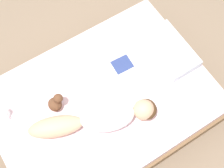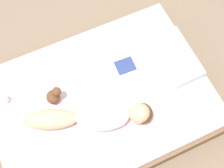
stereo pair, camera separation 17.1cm
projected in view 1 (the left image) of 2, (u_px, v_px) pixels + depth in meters
ground_plane at (103, 113)px, 3.59m from camera, size 12.00×12.00×0.00m
bed at (103, 106)px, 3.39m from camera, size 1.64×2.28×0.46m
person at (101, 118)px, 2.98m from camera, size 0.65×1.24×0.22m
open_magazine at (116, 55)px, 3.37m from camera, size 0.55×0.32×0.01m
coffee_mug at (5, 113)px, 3.06m from camera, size 0.11×0.08×0.10m
plush_toy at (56, 103)px, 3.06m from camera, size 0.15×0.17×0.20m
pillow at (170, 51)px, 3.33m from camera, size 0.62×0.36×0.12m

